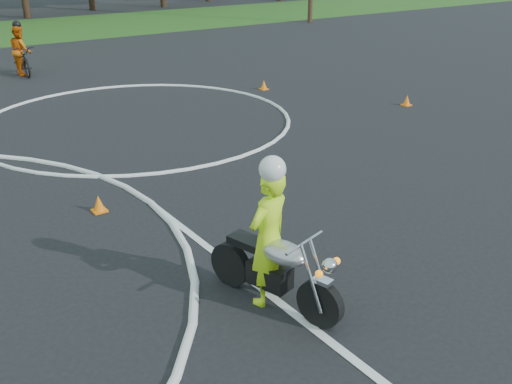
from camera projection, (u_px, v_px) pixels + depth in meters
primary_motorcycle at (276, 269)px, 7.14m from camera, size 0.80×2.01×1.08m
rider_primary_grp at (269, 234)px, 7.06m from camera, size 0.75×0.59×2.00m
rider_second_grp at (22, 56)px, 19.96m from camera, size 0.74×1.96×1.87m
traffic_cones at (151, 216)px, 9.42m from camera, size 20.44×12.15×0.30m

